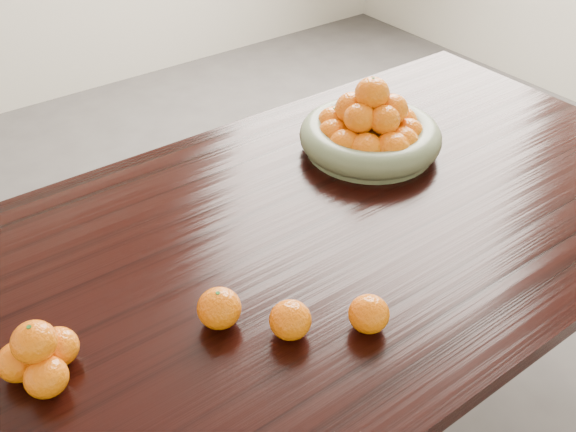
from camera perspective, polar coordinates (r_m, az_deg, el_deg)
dining_table at (r=1.42m, az=0.78°, el=-4.52°), size 2.00×1.00×0.75m
fruit_bowl at (r=1.64m, az=7.33°, el=7.51°), size 0.36×0.36×0.20m
orange_pyramid at (r=1.14m, az=-21.24°, el=-11.56°), size 0.13×0.13×0.11m
loose_orange_0 at (r=1.15m, az=-6.14°, el=-8.16°), size 0.08×0.08×0.07m
loose_orange_1 at (r=1.13m, az=0.21°, el=-9.23°), size 0.07×0.07×0.07m
loose_orange_2 at (r=1.15m, az=7.20°, el=-8.63°), size 0.07×0.07×0.07m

